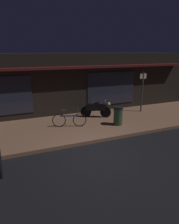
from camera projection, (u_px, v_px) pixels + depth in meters
ground_plane at (98, 155)px, 7.70m from camera, size 60.00×60.00×0.00m
sidewalk_slab at (73, 127)px, 10.33m from camera, size 18.00×4.00×0.15m
storefront_building at (55, 83)px, 12.84m from camera, size 18.00×3.30×3.60m
motorcycle at (96, 108)px, 11.54m from camera, size 1.57×0.93×0.97m
bicycle_parked at (69, 120)px, 10.09m from camera, size 1.58×0.63×0.91m
sign_post at (142, 89)px, 12.39m from camera, size 0.44×0.09×2.40m
trash_bin at (118, 116)px, 10.33m from camera, size 0.48×0.48×0.93m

